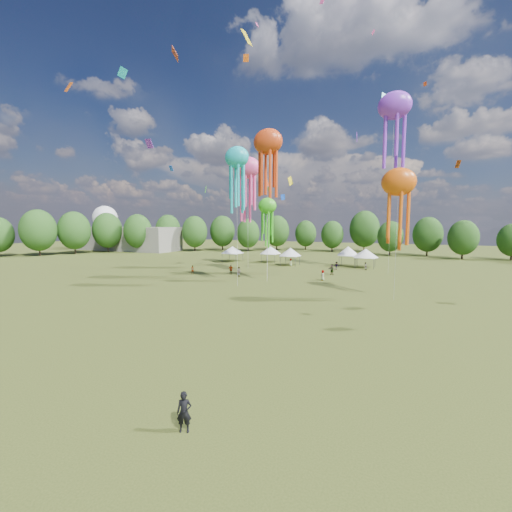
% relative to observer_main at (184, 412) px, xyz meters
% --- Properties ---
extents(ground, '(300.00, 300.00, 0.00)m').
position_rel_observer_main_xyz_m(ground, '(-7.89, 2.33, -0.90)').
color(ground, '#384416').
rests_on(ground, ground).
extents(observer_main, '(0.77, 0.66, 1.79)m').
position_rel_observer_main_xyz_m(observer_main, '(0.00, 0.00, 0.00)').
color(observer_main, black).
rests_on(observer_main, ground).
extents(spectator_near, '(1.03, 0.97, 1.69)m').
position_rel_observer_main_xyz_m(spectator_near, '(-17.11, 38.75, -0.05)').
color(spectator_near, gray).
rests_on(spectator_near, ground).
extents(spectators_far, '(28.98, 18.81, 1.89)m').
position_rel_observer_main_xyz_m(spectators_far, '(-7.14, 48.14, -0.04)').
color(spectators_far, gray).
rests_on(spectators_far, ground).
extents(festival_tents, '(35.99, 8.85, 4.27)m').
position_rel_observer_main_xyz_m(festival_tents, '(-12.74, 59.45, 2.11)').
color(festival_tents, '#47474C').
rests_on(festival_tents, ground).
extents(show_kites, '(32.57, 24.84, 31.74)m').
position_rel_observer_main_xyz_m(show_kites, '(-6.22, 44.02, 19.05)').
color(show_kites, '#17B9C7').
rests_on(show_kites, ground).
extents(small_kites, '(72.88, 56.77, 46.42)m').
position_rel_observer_main_xyz_m(small_kites, '(-5.90, 44.85, 29.34)').
color(small_kites, '#17B9C7').
rests_on(small_kites, ground).
extents(treeline, '(201.57, 95.24, 13.43)m').
position_rel_observer_main_xyz_m(treeline, '(-11.76, 64.84, 5.65)').
color(treeline, '#38281C').
rests_on(treeline, ground).
extents(hangar, '(40.00, 12.00, 8.00)m').
position_rel_observer_main_xyz_m(hangar, '(-79.89, 74.33, 3.10)').
color(hangar, gray).
rests_on(hangar, ground).
extents(radome, '(9.00, 9.00, 16.00)m').
position_rel_observer_main_xyz_m(radome, '(-95.89, 80.33, 9.09)').
color(radome, white).
rests_on(radome, ground).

